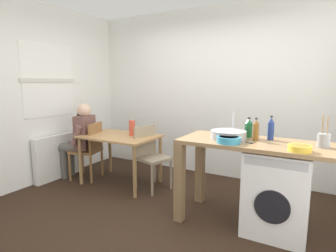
% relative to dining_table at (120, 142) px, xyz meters
% --- Properties ---
extents(ground_plane, '(5.46, 5.46, 0.00)m').
position_rel_dining_table_xyz_m(ground_plane, '(1.00, -0.63, -0.64)').
color(ground_plane, black).
extents(wall_back, '(4.60, 0.10, 2.70)m').
position_rel_dining_table_xyz_m(wall_back, '(1.00, 1.12, 0.71)').
color(wall_back, white).
rests_on(wall_back, ground_plane).
extents(wall_window_side, '(0.12, 3.80, 2.70)m').
position_rel_dining_table_xyz_m(wall_window_side, '(-1.15, -0.62, 0.71)').
color(wall_window_side, white).
rests_on(wall_window_side, ground_plane).
extents(radiator, '(0.10, 0.80, 0.70)m').
position_rel_dining_table_xyz_m(radiator, '(-1.02, -0.33, -0.29)').
color(radiator, white).
rests_on(radiator, ground_plane).
extents(dining_table, '(1.10, 0.76, 0.74)m').
position_rel_dining_table_xyz_m(dining_table, '(0.00, 0.00, 0.00)').
color(dining_table, tan).
rests_on(dining_table, ground_plane).
extents(chair_person_seat, '(0.49, 0.49, 0.90)m').
position_rel_dining_table_xyz_m(chair_person_seat, '(-0.55, -0.08, -0.14)').
color(chair_person_seat, olive).
rests_on(chair_person_seat, ground_plane).
extents(chair_opposite, '(0.50, 0.50, 0.90)m').
position_rel_dining_table_xyz_m(chair_opposite, '(0.48, 0.07, -0.14)').
color(chair_opposite, gray).
rests_on(chair_opposite, ground_plane).
extents(seated_person, '(0.55, 0.54, 1.20)m').
position_rel_dining_table_xyz_m(seated_person, '(-0.70, -0.12, 0.03)').
color(seated_person, '#595651').
rests_on(seated_person, ground_plane).
extents(kitchen_counter, '(1.50, 0.68, 0.92)m').
position_rel_dining_table_xyz_m(kitchen_counter, '(1.78, -0.30, 0.12)').
color(kitchen_counter, olive).
rests_on(kitchen_counter, ground_plane).
extents(washing_machine, '(0.60, 0.61, 0.86)m').
position_rel_dining_table_xyz_m(washing_machine, '(2.26, -0.30, -0.21)').
color(washing_machine, white).
rests_on(washing_machine, ground_plane).
extents(sink_basin, '(0.38, 0.38, 0.09)m').
position_rel_dining_table_xyz_m(sink_basin, '(1.73, -0.30, 0.32)').
color(sink_basin, '#9EA0A5').
rests_on(sink_basin, kitchen_counter).
extents(tap, '(0.02, 0.02, 0.28)m').
position_rel_dining_table_xyz_m(tap, '(1.73, -0.12, 0.42)').
color(tap, '#B2B2B7').
rests_on(tap, kitchen_counter).
extents(bottle_tall_green, '(0.08, 0.08, 0.22)m').
position_rel_dining_table_xyz_m(bottle_tall_green, '(1.90, -0.10, 0.38)').
color(bottle_tall_green, '#19592D').
rests_on(bottle_tall_green, kitchen_counter).
extents(bottle_squat_brown, '(0.06, 0.06, 0.24)m').
position_rel_dining_table_xyz_m(bottle_squat_brown, '(2.01, -0.24, 0.38)').
color(bottle_squat_brown, brown).
rests_on(bottle_squat_brown, kitchen_counter).
extents(bottle_clear_small, '(0.06, 0.06, 0.26)m').
position_rel_dining_table_xyz_m(bottle_clear_small, '(2.14, -0.13, 0.39)').
color(bottle_clear_small, navy).
rests_on(bottle_clear_small, kitchen_counter).
extents(mixing_bowl, '(0.24, 0.24, 0.07)m').
position_rel_dining_table_xyz_m(mixing_bowl, '(1.80, -0.50, 0.31)').
color(mixing_bowl, teal).
rests_on(mixing_bowl, kitchen_counter).
extents(utensil_crock, '(0.11, 0.11, 0.30)m').
position_rel_dining_table_xyz_m(utensil_crock, '(2.63, -0.25, 0.35)').
color(utensil_crock, gray).
rests_on(utensil_crock, kitchen_counter).
extents(colander, '(0.20, 0.20, 0.06)m').
position_rel_dining_table_xyz_m(colander, '(2.45, -0.52, 0.31)').
color(colander, gold).
rests_on(colander, kitchen_counter).
extents(vase, '(0.09, 0.09, 0.23)m').
position_rel_dining_table_xyz_m(vase, '(0.15, 0.10, 0.21)').
color(vase, '#D84C38').
rests_on(vase, dining_table).
extents(scissors, '(0.15, 0.06, 0.01)m').
position_rel_dining_table_xyz_m(scissors, '(1.95, -0.40, 0.28)').
color(scissors, '#B2B2B7').
rests_on(scissors, kitchen_counter).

